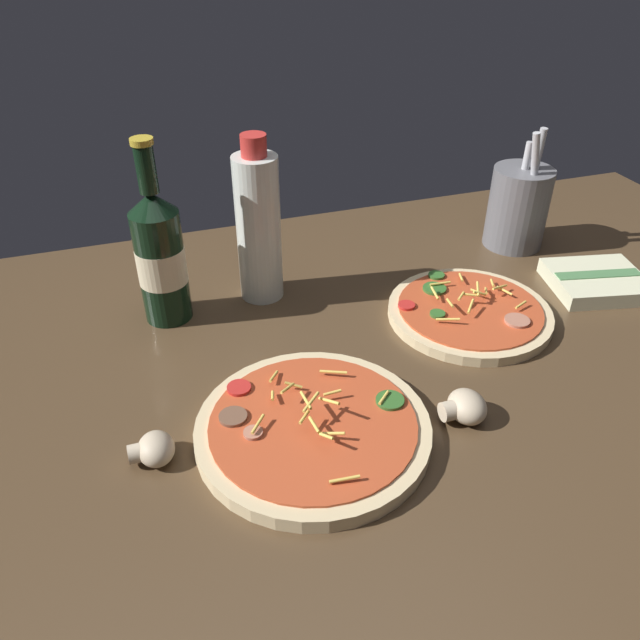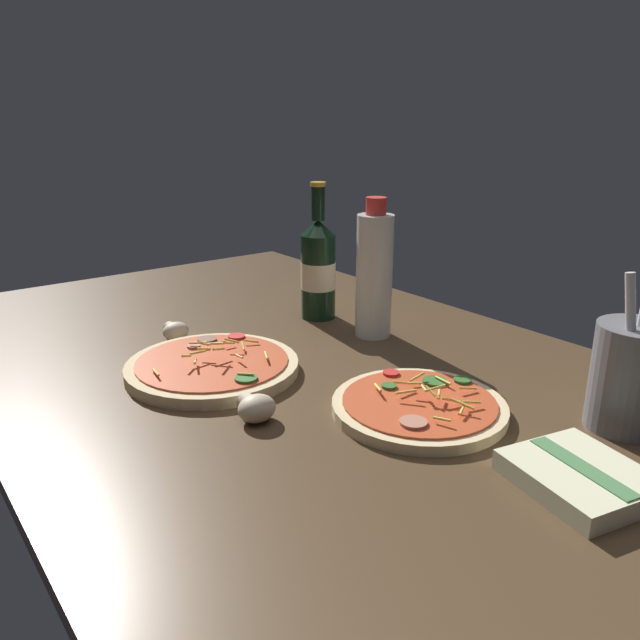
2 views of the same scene
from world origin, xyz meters
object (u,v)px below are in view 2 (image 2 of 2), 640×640
Objects in this scene: utensil_crock at (632,376)px; oil_bottle at (374,274)px; mushroom_left at (175,331)px; dish_towel at (580,477)px; pizza_far at (419,406)px; mushroom_right at (256,408)px; beer_bottle at (318,268)px; pizza_near at (213,366)px.

oil_bottle is at bearing -177.02° from utensil_crock.
mushroom_left is 71.37cm from dish_towel.
utensil_crock reaches higher than pizza_far.
dish_towel is at bearing 29.88° from mushroom_right.
mushroom_right is at bearing -150.12° from dish_towel.
utensil_crock is at bearing 3.75° from beer_bottle.
oil_bottle is (14.45, 1.57, 1.50)cm from beer_bottle.
oil_bottle is at bearing 114.35° from mushroom_right.
pizza_far is 33.15cm from oil_bottle.
mushroom_right is at bearing -47.68° from beer_bottle.
mushroom_left is at bearing -167.87° from dish_towel.
pizza_near reaches higher than dish_towel.
oil_bottle is at bearing 6.22° from beer_bottle.
pizza_near is 33.77cm from beer_bottle.
pizza_far is 4.33× the size of mushroom_right.
utensil_crock is (46.11, 2.40, -4.34)cm from oil_bottle.
beer_bottle is at bearing 79.82° from mushroom_left.
beer_bottle is 5.35× the size of mushroom_left.
pizza_near is at bearing 170.34° from mushroom_right.
mushroom_left is 73.34cm from utensil_crock.
mushroom_right is 0.33× the size of dish_towel.
beer_bottle is at bearing -176.25° from utensil_crock.
pizza_far is 1.14× the size of utensil_crock.
oil_bottle is at bearing 149.69° from pizza_far.
utensil_crock is (18.99, 18.25, 6.25)cm from pizza_far.
beer_bottle reaches higher than oil_bottle.
oil_bottle is at bearing 163.54° from dish_towel.
beer_bottle is 1.27× the size of utensil_crock.
utensil_crock is 1.27× the size of dish_towel.
pizza_near is at bearing -162.15° from dish_towel.
mushroom_right reaches higher than mushroom_left.
beer_bottle reaches higher than utensil_crock.
pizza_near is at bearing -67.57° from beer_bottle.
dish_towel is (34.54, 19.85, -0.61)cm from mushroom_right.
pizza_near is 4.91× the size of mushroom_right.
pizza_far is at bearing -30.31° from oil_bottle.
dish_towel is at bearing 2.50° from pizza_far.
oil_bottle reaches higher than mushroom_left.
pizza_far is at bearing 28.49° from pizza_near.
pizza_near is 18.00cm from mushroom_right.
utensil_crock is at bearing 103.47° from dish_towel.
pizza_near reaches higher than mushroom_left.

